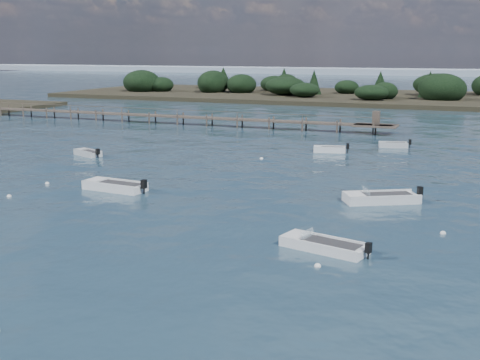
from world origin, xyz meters
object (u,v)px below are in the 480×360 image
at_px(tender_far_grey, 88,154).
at_px(jetty, 180,117).
at_px(dinghy_mid_grey, 115,188).
at_px(dinghy_mid_white_b, 381,200).
at_px(tender_far_white, 330,150).
at_px(dinghy_mid_white_a, 324,247).
at_px(tender_far_grey_b, 393,146).

relative_size(tender_far_grey, jetty, 0.05).
distance_m(dinghy_mid_grey, tender_far_grey, 15.11).
xyz_separation_m(dinghy_mid_grey, tender_far_grey, (-10.31, 11.05, -0.02)).
bearing_deg(tender_far_grey, dinghy_mid_white_b, -14.89).
xyz_separation_m(tender_far_white, dinghy_mid_white_b, (7.79, -17.92, 0.00)).
xyz_separation_m(dinghy_mid_grey, dinghy_mid_white_b, (17.89, 3.55, -0.00)).
xyz_separation_m(tender_far_grey, dinghy_mid_white_a, (27.15, -18.18, -0.01)).
bearing_deg(dinghy_mid_white_a, jetty, 125.29).
xyz_separation_m(dinghy_mid_white_b, jetty, (-31.64, 32.55, 0.82)).
relative_size(dinghy_mid_white_b, tender_far_grey, 1.47).
xyz_separation_m(tender_far_white, jetty, (-23.85, 14.63, 0.82)).
bearing_deg(tender_far_grey, tender_far_grey_b, 31.56).
bearing_deg(tender_far_white, dinghy_mid_white_b, -66.50).
relative_size(dinghy_mid_white_b, dinghy_mid_white_a, 1.07).
xyz_separation_m(dinghy_mid_white_a, jetty, (-30.59, 43.22, 0.85)).
relative_size(tender_far_white, dinghy_mid_white_a, 0.74).
relative_size(tender_far_white, dinghy_mid_white_b, 0.69).
bearing_deg(tender_far_grey, dinghy_mid_grey, -46.98).
height_order(tender_far_white, dinghy_mid_grey, dinghy_mid_grey).
relative_size(tender_far_grey_b, dinghy_mid_white_a, 0.70).
bearing_deg(dinghy_mid_white_b, tender_far_grey_b, 96.20).
height_order(tender_far_grey_b, dinghy_mid_white_b, dinghy_mid_white_b).
height_order(tender_far_white, dinghy_mid_white_b, dinghy_mid_white_b).
bearing_deg(tender_far_white, tender_far_grey_b, 45.49).
relative_size(tender_far_grey_b, jetty, 0.05).
distance_m(tender_far_grey_b, tender_far_grey, 30.13).
relative_size(tender_far_white, tender_far_grey, 1.02).
height_order(dinghy_mid_grey, dinghy_mid_white_a, dinghy_mid_grey).
xyz_separation_m(tender_far_grey, jetty, (-3.44, 25.05, 0.83)).
bearing_deg(tender_far_white, jetty, 148.48).
distance_m(tender_far_grey_b, dinghy_mid_white_b, 23.41).
distance_m(tender_far_white, dinghy_mid_grey, 23.73).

